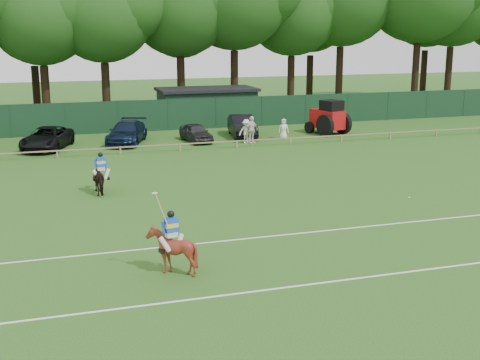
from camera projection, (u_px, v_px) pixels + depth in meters
name	position (u px, v px, depth m)	size (l,w,h in m)	color
ground	(250.00, 230.00, 26.24)	(160.00, 160.00, 0.00)	#1E4C14
horse_dark	(102.00, 179.00, 31.95)	(0.81, 1.77, 1.49)	black
horse_chestnut	(172.00, 250.00, 21.47)	(1.31, 1.48, 1.63)	maroon
suv_black	(47.00, 138.00, 43.64)	(2.48, 5.38, 1.49)	black
sedan_navy	(127.00, 132.00, 45.83)	(2.20, 5.40, 1.57)	#0F1B31
hatch_grey	(196.00, 133.00, 46.54)	(1.56, 3.87, 1.32)	#2F2F31
estate_black	(242.00, 126.00, 48.72)	(1.70, 4.88, 1.61)	black
spectator_left	(246.00, 131.00, 45.82)	(1.12, 0.64, 1.73)	silver
spectator_mid	(251.00, 130.00, 45.68)	(1.15, 0.48, 1.97)	white
spectator_right	(284.00, 129.00, 47.50)	(0.75, 0.49, 1.53)	white
rider_dark	(101.00, 165.00, 31.78)	(0.94, 0.41, 1.41)	silver
rider_chestnut	(171.00, 229.00, 21.29)	(0.96, 0.52, 2.05)	silver
polo_ball	(409.00, 198.00, 31.12)	(0.09, 0.09, 0.09)	silver
pitch_lines	(281.00, 259.00, 22.99)	(60.00, 5.10, 0.01)	silver
pitch_rail	(165.00, 145.00, 42.84)	(62.10, 0.10, 0.50)	#997F5B
perimeter_fence	(143.00, 116.00, 51.00)	(92.08, 0.08, 2.50)	#14351E
utility_shed	(207.00, 105.00, 55.48)	(8.40, 4.40, 3.04)	#14331E
tree_row	(151.00, 117.00, 59.30)	(96.00, 12.00, 21.00)	#26561C
tractor	(329.00, 118.00, 49.70)	(2.97, 3.65, 2.66)	#B31012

